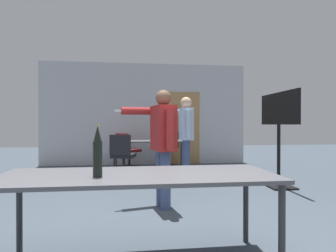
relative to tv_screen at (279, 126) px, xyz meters
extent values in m
cube|color=#BCBCC1|center=(-2.32, 2.96, 0.32)|extent=(5.74, 0.10, 2.84)
cube|color=#AD7F4C|center=(-1.22, 2.91, -0.07)|extent=(0.90, 0.02, 2.05)
cube|color=#4C4C51|center=(-2.52, -2.38, -0.38)|extent=(2.17, 0.75, 0.03)
cylinder|color=#2D2D33|center=(-1.50, -2.69, -0.75)|extent=(0.05, 0.05, 0.70)
cylinder|color=#2D2D33|center=(-3.55, -2.06, -0.75)|extent=(0.05, 0.05, 0.70)
cylinder|color=#2D2D33|center=(-1.50, -2.06, -0.75)|extent=(0.05, 0.05, 0.70)
cube|color=#4C4C51|center=(-2.25, 1.86, -0.38)|extent=(1.76, 0.65, 0.03)
cylinder|color=#2D2D33|center=(-3.07, 1.60, -0.75)|extent=(0.05, 0.05, 0.70)
cylinder|color=#2D2D33|center=(-1.43, 1.60, -0.75)|extent=(0.05, 0.05, 0.70)
cylinder|color=#2D2D33|center=(-3.07, 2.13, -0.75)|extent=(0.05, 0.05, 0.70)
cylinder|color=#2D2D33|center=(-1.43, 2.13, -0.75)|extent=(0.05, 0.05, 0.70)
cube|color=black|center=(0.00, 0.00, -1.08)|extent=(0.44, 0.56, 0.03)
cylinder|color=black|center=(0.00, 0.00, -0.52)|extent=(0.06, 0.06, 1.09)
cube|color=black|center=(0.00, 0.00, 0.31)|extent=(0.04, 1.23, 0.58)
cube|color=#14331E|center=(0.02, 0.00, 0.31)|extent=(0.01, 1.13, 0.51)
cylinder|color=#3D4C75|center=(-1.56, 0.66, -0.69)|extent=(0.13, 0.13, 0.81)
cylinder|color=#3D4C75|center=(-1.56, 0.84, -0.69)|extent=(0.13, 0.13, 0.81)
cube|color=silver|center=(-1.56, 0.75, 0.03)|extent=(0.24, 0.41, 0.64)
sphere|color=#DBAD89|center=(-1.56, 0.75, 0.47)|extent=(0.23, 0.23, 0.23)
cylinder|color=silver|center=(-1.56, 0.50, 0.02)|extent=(0.10, 0.10, 0.55)
cylinder|color=silver|center=(-1.84, 1.00, 0.30)|extent=(0.56, 0.11, 0.10)
cube|color=white|center=(-2.15, 1.00, 0.30)|extent=(0.12, 0.04, 0.03)
cylinder|color=#3D4C75|center=(-2.16, -1.02, -0.71)|extent=(0.14, 0.14, 0.77)
cylinder|color=#3D4C75|center=(-2.20, -0.84, -0.71)|extent=(0.14, 0.14, 0.77)
cube|color=maroon|center=(-2.18, -0.93, -0.02)|extent=(0.34, 0.49, 0.61)
sphere|color=brown|center=(-2.18, -0.93, 0.39)|extent=(0.21, 0.21, 0.21)
cylinder|color=maroon|center=(-2.12, -1.20, -0.05)|extent=(0.11, 0.11, 0.53)
cylinder|color=maroon|center=(-2.50, -0.72, 0.22)|extent=(0.54, 0.22, 0.11)
cube|color=white|center=(-2.79, -0.78, 0.22)|extent=(0.12, 0.06, 0.03)
cylinder|color=black|center=(-1.75, 2.45, -1.08)|extent=(0.52, 0.52, 0.03)
cylinder|color=black|center=(-1.75, 2.45, -0.87)|extent=(0.06, 0.06, 0.40)
cube|color=black|center=(-1.75, 2.45, -0.63)|extent=(0.50, 0.50, 0.08)
cube|color=black|center=(-1.49, 2.43, -0.38)|extent=(0.10, 0.44, 0.42)
cylinder|color=black|center=(-2.83, 1.26, -1.08)|extent=(0.52, 0.52, 0.03)
cylinder|color=black|center=(-2.83, 1.26, -0.88)|extent=(0.06, 0.06, 0.38)
cube|color=black|center=(-2.83, 1.26, -0.64)|extent=(0.55, 0.55, 0.08)
cube|color=black|center=(-2.89, 1.01, -0.39)|extent=(0.44, 0.15, 0.42)
cylinder|color=black|center=(-2.75, 2.48, -1.08)|extent=(0.52, 0.52, 0.03)
cylinder|color=black|center=(-2.75, 2.48, -0.88)|extent=(0.06, 0.06, 0.37)
cube|color=maroon|center=(-2.75, 2.48, -0.66)|extent=(0.65, 0.65, 0.08)
cube|color=maroon|center=(-2.94, 2.30, -0.41)|extent=(0.35, 0.35, 0.42)
cylinder|color=black|center=(-2.82, -2.47, -0.23)|extent=(0.07, 0.07, 0.26)
cone|color=black|center=(-2.82, -2.47, -0.04)|extent=(0.06, 0.06, 0.12)
cylinder|color=gold|center=(-2.82, -2.47, 0.02)|extent=(0.03, 0.03, 0.01)
cylinder|color=#232328|center=(-1.78, 1.75, -0.31)|extent=(0.07, 0.07, 0.11)
camera|label=1|loc=(-2.52, -4.46, 0.03)|focal=28.00mm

